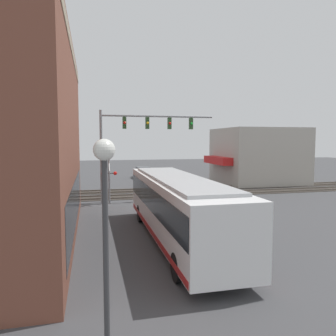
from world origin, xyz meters
TOP-DOWN VIEW (x-y plane):
  - ground_plane at (0.00, 0.00)m, footprint 120.00×120.00m
  - shop_building at (12.42, -11.75)m, footprint 8.20×9.77m
  - city_bus at (-6.65, 2.80)m, footprint 12.43×2.59m
  - traffic_signal_gantry at (4.01, 2.98)m, footprint 0.42×9.01m
  - crossing_signal at (3.53, 5.38)m, footprint 1.41×1.18m
  - streetlamp at (-14.76, 6.46)m, footprint 0.44×0.44m
  - rail_track_near at (6.00, 0.00)m, footprint 2.60×60.00m
  - rail_track_far at (9.20, 0.00)m, footprint 2.60×60.00m
  - parked_car_red at (11.85, 0.20)m, footprint 4.63×1.82m
  - parked_car_silver at (19.90, 0.20)m, footprint 4.30×1.82m
  - pedestrian_near_bus at (-2.24, 1.12)m, footprint 0.34×0.34m

SIDE VIEW (x-z plane):
  - ground_plane at x=0.00m, z-range 0.00..0.00m
  - rail_track_near at x=6.00m, z-range -0.05..0.10m
  - rail_track_far at x=9.20m, z-range -0.05..0.10m
  - parked_car_silver at x=19.90m, z-range -0.05..1.38m
  - parked_car_red at x=11.85m, z-range -0.05..1.42m
  - pedestrian_near_bus at x=-2.24m, z-range 0.03..1.87m
  - city_bus at x=-6.65m, z-range 0.17..3.24m
  - crossing_signal at x=3.53m, z-range 0.39..4.20m
  - streetlamp at x=-14.76m, z-range 0.47..5.25m
  - shop_building at x=12.42m, z-range -0.01..6.13m
  - traffic_signal_gantry at x=4.01m, z-range 1.86..8.93m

